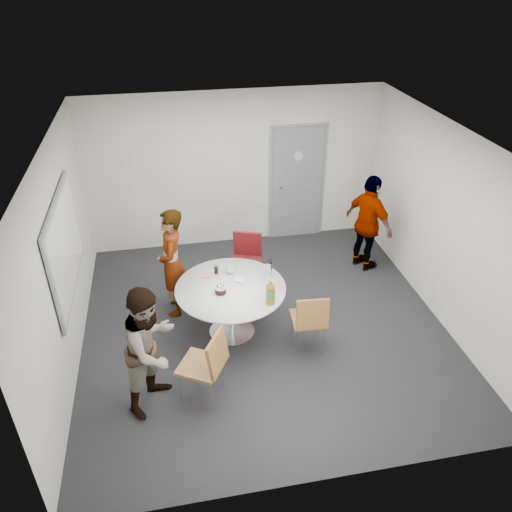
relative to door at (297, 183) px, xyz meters
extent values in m
plane|color=black|center=(-1.10, -2.48, -1.03)|extent=(5.00, 5.00, 0.00)
plane|color=silver|center=(-1.10, -2.48, 1.67)|extent=(5.00, 5.00, 0.00)
plane|color=silver|center=(-1.10, 0.02, 0.32)|extent=(5.00, 0.00, 5.00)
plane|color=silver|center=(-3.60, -2.48, 0.32)|extent=(0.00, 5.00, 5.00)
plane|color=silver|center=(1.40, -2.48, 0.32)|extent=(0.00, 5.00, 5.00)
plane|color=silver|center=(-1.10, -4.98, 0.32)|extent=(5.00, 0.00, 5.00)
cube|color=slate|center=(0.00, -0.01, 0.00)|extent=(0.90, 0.05, 2.05)
cube|color=gray|center=(0.00, 0.01, 0.00)|extent=(1.02, 0.04, 2.12)
cylinder|color=#B2BFC6|center=(0.00, -0.04, 0.52)|extent=(0.16, 0.01, 0.16)
cylinder|color=silver|center=(-0.32, -0.07, -0.01)|extent=(0.04, 0.14, 0.04)
cube|color=gray|center=(-3.56, -2.28, 0.42)|extent=(0.03, 1.90, 1.25)
cube|color=white|center=(-3.54, -2.28, 0.42)|extent=(0.01, 1.78, 1.13)
cylinder|color=white|center=(-1.57, -2.55, -0.28)|extent=(1.46, 1.46, 0.03)
cylinder|color=silver|center=(-1.57, -2.55, -0.65)|extent=(0.09, 0.09, 0.71)
cylinder|color=silver|center=(-1.57, -2.55, -1.01)|extent=(0.63, 0.63, 0.02)
cylinder|color=white|center=(-1.72, -2.66, -0.26)|extent=(0.19, 0.19, 0.01)
cylinder|color=black|center=(-1.72, -2.66, -0.22)|extent=(0.15, 0.15, 0.08)
cylinder|color=white|center=(-1.72, -2.66, -0.17)|extent=(0.15, 0.15, 0.02)
cylinder|color=brown|center=(-1.13, -2.99, -0.13)|extent=(0.11, 0.11, 0.26)
cylinder|color=#35863C|center=(-1.13, -2.99, -0.12)|extent=(0.12, 0.12, 0.10)
cone|color=brown|center=(-1.13, -2.99, 0.03)|extent=(0.11, 0.11, 0.05)
cylinder|color=#4D9A45|center=(-1.13, -2.99, 0.07)|extent=(0.04, 0.04, 0.03)
imported|color=white|center=(-1.52, -2.20, -0.21)|extent=(0.19, 0.19, 0.11)
cylinder|color=black|center=(-1.71, -2.18, -0.20)|extent=(0.05, 0.05, 0.12)
cylinder|color=silver|center=(-1.01, -2.37, -0.16)|extent=(0.08, 0.08, 0.20)
cylinder|color=black|center=(-1.01, -2.37, -0.04)|extent=(0.08, 0.08, 0.03)
cube|color=pink|center=(-1.85, -2.26, -0.25)|extent=(0.11, 0.06, 0.02)
ellipsoid|color=white|center=(-1.44, -2.45, -0.25)|extent=(0.18, 0.18, 0.03)
cube|color=brown|center=(-2.08, -3.64, -0.53)|extent=(0.63, 0.63, 0.04)
cube|color=brown|center=(-1.89, -3.75, -0.28)|extent=(0.31, 0.43, 0.44)
cylinder|color=silver|center=(-2.15, -3.39, -0.78)|extent=(0.02, 0.02, 0.49)
cylinder|color=silver|center=(-2.34, -3.71, -0.78)|extent=(0.02, 0.02, 0.49)
cylinder|color=silver|center=(-1.83, -3.57, -0.78)|extent=(0.02, 0.02, 0.49)
cylinder|color=silver|center=(-2.01, -3.90, -0.78)|extent=(0.02, 0.02, 0.49)
cube|color=brown|center=(-0.63, -3.03, -0.56)|extent=(0.46, 0.46, 0.04)
cube|color=brown|center=(-0.64, -3.23, -0.33)|extent=(0.42, 0.12, 0.41)
cylinder|color=silver|center=(-0.44, -2.86, -0.79)|extent=(0.02, 0.02, 0.46)
cylinder|color=silver|center=(-0.79, -2.84, -0.79)|extent=(0.02, 0.02, 0.46)
cylinder|color=silver|center=(-0.47, -3.21, -0.79)|extent=(0.02, 0.02, 0.46)
cylinder|color=silver|center=(-0.81, -3.19, -0.79)|extent=(0.02, 0.02, 0.46)
cube|color=maroon|center=(-1.21, -1.64, -0.54)|extent=(0.58, 0.58, 0.04)
cube|color=maroon|center=(-1.14, -1.43, -0.29)|extent=(0.44, 0.23, 0.43)
cylinder|color=silver|center=(-1.45, -1.75, -0.78)|extent=(0.02, 0.02, 0.49)
cylinder|color=silver|center=(-1.10, -1.87, -0.78)|extent=(0.02, 0.02, 0.49)
cylinder|color=silver|center=(-1.33, -1.40, -0.78)|extent=(0.02, 0.02, 0.49)
cylinder|color=silver|center=(-0.98, -1.52, -0.78)|extent=(0.02, 0.02, 0.49)
imported|color=#A5C6EA|center=(-2.30, -1.89, -0.21)|extent=(0.44, 0.62, 1.63)
imported|color=white|center=(-2.61, -3.57, -0.24)|extent=(0.94, 0.97, 1.58)
imported|color=black|center=(0.85, -1.30, -0.22)|extent=(0.75, 1.03, 1.62)
camera|label=1|loc=(-2.26, -7.88, 3.54)|focal=35.00mm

